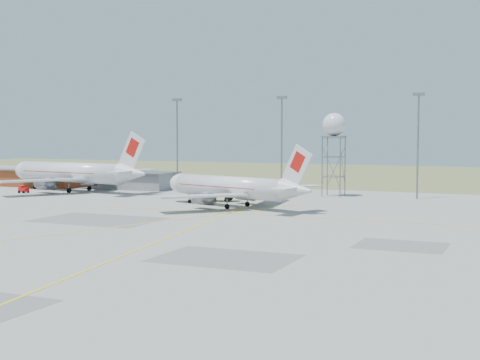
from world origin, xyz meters
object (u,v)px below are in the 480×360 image
at_px(radar_tower, 334,150).
at_px(fire_truck, 213,192).
at_px(airliner_far, 74,173).
at_px(baggage_tug, 23,190).
at_px(airliner_main, 232,188).

height_order(radar_tower, fire_truck, radar_tower).
height_order(airliner_far, baggage_tug, airliner_far).
height_order(fire_truck, baggage_tug, fire_truck).
distance_m(airliner_far, fire_truck, 38.05).
height_order(airliner_main, fire_truck, airliner_main).
distance_m(airliner_far, baggage_tug, 11.18).
bearing_deg(airliner_main, radar_tower, -93.31).
distance_m(airliner_main, fire_truck, 10.83).
bearing_deg(radar_tower, fire_truck, -133.91).
bearing_deg(baggage_tug, fire_truck, 5.47).
bearing_deg(airliner_far, airliner_main, 169.84).
bearing_deg(baggage_tug, airliner_far, 50.87).
xyz_separation_m(fire_truck, baggage_tug, (-44.68, -0.83, -1.12)).
bearing_deg(baggage_tug, airliner_main, -3.21).
relative_size(airliner_far, fire_truck, 4.11).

